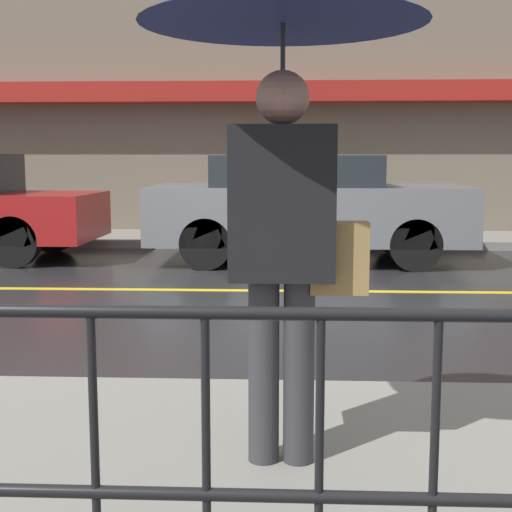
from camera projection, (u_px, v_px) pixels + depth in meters
name	position (u px, v px, depth m)	size (l,w,h in m)	color
ground_plane	(228.00, 290.00, 7.83)	(80.00, 80.00, 0.00)	#262628
sidewalk_near	(129.00, 486.00, 3.00)	(28.00, 2.54, 0.13)	gray
sidewalk_far	(250.00, 239.00, 12.27)	(28.00, 1.80, 0.13)	gray
lane_marking	(228.00, 290.00, 7.83)	(25.20, 0.12, 0.01)	gold
building_storefront	(253.00, 48.00, 12.83)	(28.00, 0.85, 6.93)	#706656
railing_foreground	(39.00, 432.00, 1.91)	(12.00, 0.04, 0.92)	black
pedestrian	(284.00, 54.00, 2.86)	(1.17, 1.17, 2.10)	#333338
car_grey	(306.00, 206.00, 9.99)	(4.37, 1.92, 1.48)	slate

